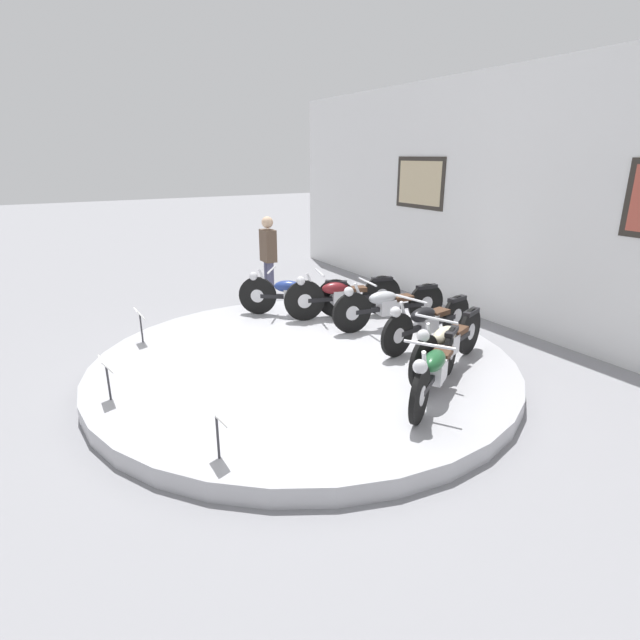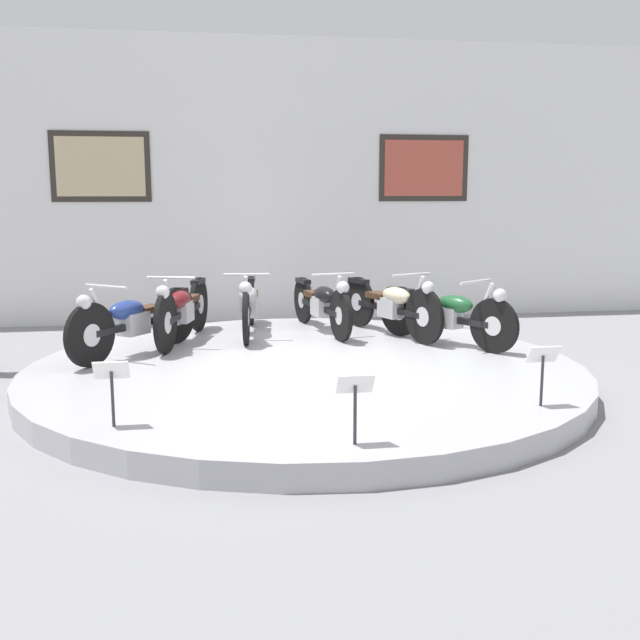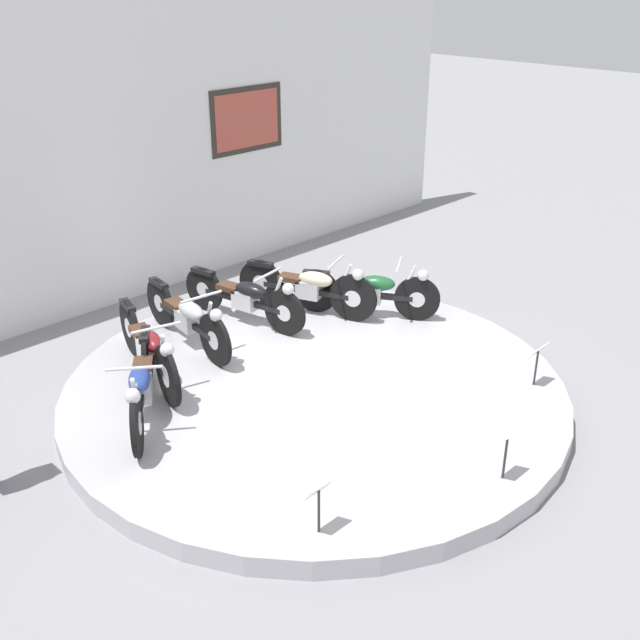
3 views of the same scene
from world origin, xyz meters
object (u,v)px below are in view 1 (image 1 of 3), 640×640
motorcycle_cream (447,341)px  info_placard_front_right (217,422)px  motorcycle_green (436,367)px  info_placard_front_left (140,318)px  motorcycle_blue (294,293)px  visitor_standing (268,254)px  motorcycle_maroon (342,294)px  info_placard_front_centre (107,370)px  motorcycle_black (427,321)px  motorcycle_silver (388,304)px

motorcycle_cream → info_placard_front_right: bearing=-81.9°
motorcycle_cream → motorcycle_green: (0.50, -0.64, -0.02)m
info_placard_front_left → motorcycle_blue: bearing=91.1°
motorcycle_green → visitor_standing: bearing=177.0°
motorcycle_maroon → info_placard_front_left: 3.20m
visitor_standing → motorcycle_blue: bearing=-9.4°
info_placard_front_centre → info_placard_front_right: size_ratio=1.00×
motorcycle_black → motorcycle_green: (1.29, -1.00, -0.00)m
motorcycle_cream → visitor_standing: bearing=-175.4°
motorcycle_cream → motorcycle_green: 0.81m
motorcycle_green → info_placard_front_right: (-0.05, -2.52, -0.00)m
motorcycle_maroon → info_placard_front_right: bearing=-46.9°
motorcycle_silver → motorcycle_green: (2.21, -1.00, -0.02)m
motorcycle_blue → visitor_standing: 1.69m
visitor_standing → info_placard_front_centre: bearing=-45.8°
motorcycle_maroon → motorcycle_silver: 0.87m
motorcycle_cream → visitor_standing: 4.66m
info_placard_front_left → info_placard_front_right: (3.41, 0.00, 0.00)m
motorcycle_silver → motorcycle_black: (0.91, -0.00, -0.01)m
info_placard_front_left → info_placard_front_right: bearing=0.0°
motorcycle_blue → info_placard_front_right: 4.28m
info_placard_front_right → visitor_standing: size_ratio=0.30×
motorcycle_silver → info_placard_front_centre: motorcycle_silver is taller
motorcycle_maroon → motorcycle_cream: bearing=-0.0°
motorcycle_black → visitor_standing: bearing=-169.2°
info_placard_front_right → motorcycle_blue: bearing=143.9°
info_placard_front_left → info_placard_front_centre: size_ratio=1.00×
motorcycle_blue → info_placard_front_centre: (1.75, -3.21, -0.02)m
motorcycle_maroon → motorcycle_black: (1.71, 0.36, -0.03)m
motorcycle_cream → info_placard_front_right: motorcycle_cream is taller
motorcycle_blue → info_placard_front_left: 2.53m
visitor_standing → motorcycle_maroon: bearing=9.8°
info_placard_front_centre → info_placard_front_right: bearing=21.9°
motorcycle_green → info_placard_front_left: bearing=-143.9°
motorcycle_blue → info_placard_front_right: size_ratio=3.18×
motorcycle_cream → motorcycle_green: size_ratio=1.13×
info_placard_front_centre → visitor_standing: bearing=134.2°
motorcycle_blue → info_placard_front_centre: bearing=-61.4°
motorcycle_blue → motorcycle_green: 3.51m
info_placard_front_right → info_placard_front_centre: bearing=-158.1°
motorcycle_silver → info_placard_front_left: (-1.25, -3.53, -0.02)m
motorcycle_silver → motorcycle_cream: (1.71, -0.36, 0.00)m
motorcycle_green → info_placard_front_left: size_ratio=3.24×
info_placard_front_right → motorcycle_silver: bearing=121.5°
motorcycle_maroon → info_placard_front_centre: (1.25, -3.85, -0.03)m
motorcycle_black → motorcycle_green: 1.64m
motorcycle_blue → info_placard_front_right: (3.46, -2.53, -0.02)m
motorcycle_maroon → info_placard_front_left: motorcycle_maroon is taller
motorcycle_maroon → motorcycle_black: 1.75m
motorcycle_blue → motorcycle_silver: size_ratio=0.82×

